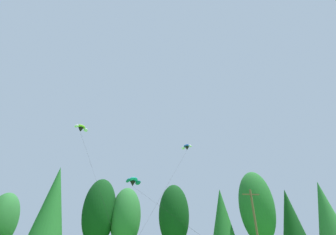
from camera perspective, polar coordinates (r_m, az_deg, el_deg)
The scene contains 13 objects.
treeline_tree_c at distance 50.33m, azimuth -34.87°, elevation -19.49°, with size 4.82×4.82×11.18m.
treeline_tree_d at distance 43.42m, azimuth -25.71°, elevation -17.55°, with size 4.83×4.83×14.70m.
treeline_tree_e at distance 45.39m, azimuth -16.09°, elevation -20.65°, with size 5.53×5.53×13.81m.
treeline_tree_f at distance 45.10m, azimuth -10.06°, elevation -22.32°, with size 5.15×5.15×12.42m.
treeline_tree_g at distance 46.01m, azimuth 1.42°, elevation -22.16°, with size 5.39×5.39×13.31m.
treeline_tree_h at distance 46.92m, azimuth 12.77°, elevation -21.91°, with size 4.36×4.36×12.54m.
treeline_tree_i at distance 47.17m, azimuth 20.35°, elevation -19.21°, with size 5.93×5.93×15.29m.
treeline_tree_j at distance 53.45m, azimuth 27.11°, elevation -20.13°, with size 4.46×4.46×13.02m.
treeline_tree_k at distance 52.25m, azimuth 33.48°, elevation -18.06°, with size 4.58×4.58×13.57m.
utility_pole at distance 33.20m, azimuth 20.27°, elevation -23.33°, with size 2.20×0.26×9.35m.
parafoil_kite_high_lime_white at distance 39.35m, azimuth -20.01°, elevation -2.42°, with size 9.92×11.93×17.98m.
parafoil_kite_mid_teal at distance 36.88m, azimuth -8.30°, elevation -14.86°, with size 10.25×19.72×10.91m.
parafoil_kite_far_blue_white at distance 41.93m, azimuth 4.49°, elevation -7.07°, with size 9.22×16.03×17.08m.
Camera 1 is at (-1.32, 5.38, 2.54)m, focal length 25.58 mm.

